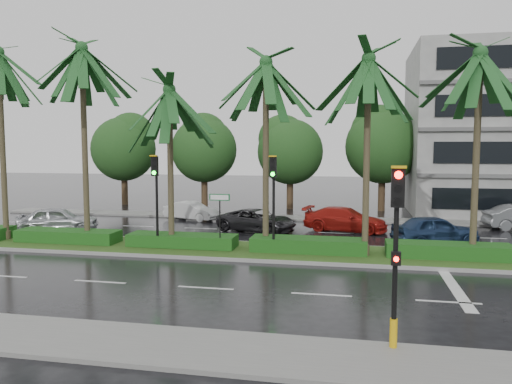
% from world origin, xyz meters
% --- Properties ---
extents(ground, '(120.00, 120.00, 0.00)m').
position_xyz_m(ground, '(0.00, 0.00, 0.00)').
color(ground, black).
rests_on(ground, ground).
extents(near_sidewalk, '(40.00, 2.40, 0.12)m').
position_xyz_m(near_sidewalk, '(0.00, -10.20, 0.06)').
color(near_sidewalk, slate).
rests_on(near_sidewalk, ground).
extents(far_sidewalk, '(40.00, 2.00, 0.12)m').
position_xyz_m(far_sidewalk, '(0.00, 12.00, 0.06)').
color(far_sidewalk, slate).
rests_on(far_sidewalk, ground).
extents(median, '(36.00, 4.00, 0.15)m').
position_xyz_m(median, '(0.00, 1.00, 0.08)').
color(median, gray).
rests_on(median, ground).
extents(hedge, '(35.20, 1.40, 0.60)m').
position_xyz_m(hedge, '(0.00, 1.00, 0.45)').
color(hedge, '#124013').
rests_on(hedge, median).
extents(lane_markings, '(34.00, 13.06, 0.01)m').
position_xyz_m(lane_markings, '(3.04, -0.43, 0.01)').
color(lane_markings, silver).
rests_on(lane_markings, ground).
extents(palm_row, '(26.30, 4.20, 10.29)m').
position_xyz_m(palm_row, '(-1.25, 1.02, 8.13)').
color(palm_row, '#3E3523').
rests_on(palm_row, median).
extents(signal_near, '(0.34, 0.45, 4.36)m').
position_xyz_m(signal_near, '(6.00, -9.39, 2.50)').
color(signal_near, black).
rests_on(signal_near, near_sidewalk).
extents(signal_median_left, '(0.34, 0.42, 4.36)m').
position_xyz_m(signal_median_left, '(-4.00, 0.30, 3.00)').
color(signal_median_left, black).
rests_on(signal_median_left, median).
extents(signal_median_right, '(0.34, 0.42, 4.36)m').
position_xyz_m(signal_median_right, '(1.50, 0.30, 3.00)').
color(signal_median_right, black).
rests_on(signal_median_right, median).
extents(street_sign, '(0.95, 0.09, 2.60)m').
position_xyz_m(street_sign, '(-1.00, 0.48, 2.12)').
color(street_sign, black).
rests_on(street_sign, median).
extents(bg_trees, '(33.04, 5.57, 8.04)m').
position_xyz_m(bg_trees, '(-0.62, 17.59, 4.88)').
color(bg_trees, '#39291A').
rests_on(bg_trees, ground).
extents(car_silver, '(3.34, 4.72, 1.49)m').
position_xyz_m(car_silver, '(-11.50, 4.00, 0.75)').
color(car_silver, '#B6B8BF').
rests_on(car_silver, ground).
extents(car_white, '(2.24, 3.95, 1.23)m').
position_xyz_m(car_white, '(-5.67, 10.18, 0.62)').
color(car_white, silver).
rests_on(car_white, ground).
extents(car_darkgrey, '(3.43, 5.06, 1.29)m').
position_xyz_m(car_darkgrey, '(-0.50, 6.66, 0.64)').
color(car_darkgrey, black).
rests_on(car_darkgrey, ground).
extents(car_red, '(2.87, 5.08, 1.39)m').
position_xyz_m(car_red, '(4.50, 7.69, 0.69)').
color(car_red, '#A51812').
rests_on(car_red, ground).
extents(car_blue, '(3.16, 4.61, 1.46)m').
position_xyz_m(car_blue, '(9.00, 4.72, 0.73)').
color(car_blue, navy).
rests_on(car_blue, ground).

